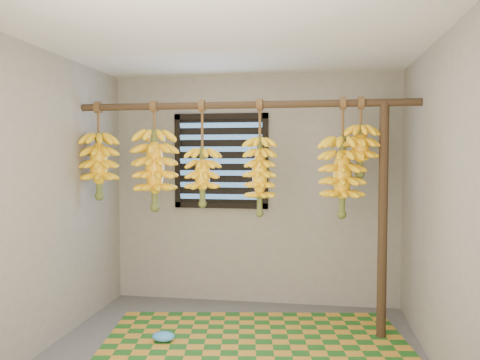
% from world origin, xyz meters
% --- Properties ---
extents(ceiling, '(3.00, 3.00, 0.01)m').
position_xyz_m(ceiling, '(0.00, 0.00, 2.40)').
color(ceiling, silver).
rests_on(ceiling, wall_back).
extents(wall_back, '(3.00, 0.01, 2.40)m').
position_xyz_m(wall_back, '(0.00, 1.50, 1.20)').
color(wall_back, gray).
rests_on(wall_back, floor).
extents(wall_left, '(0.01, 3.00, 2.40)m').
position_xyz_m(wall_left, '(-1.50, 0.00, 1.20)').
color(wall_left, gray).
rests_on(wall_left, floor).
extents(wall_right, '(0.01, 3.00, 2.40)m').
position_xyz_m(wall_right, '(1.50, 0.00, 1.20)').
color(wall_right, gray).
rests_on(wall_right, floor).
extents(window, '(1.00, 0.04, 1.00)m').
position_xyz_m(window, '(-0.35, 1.48, 1.50)').
color(window, black).
rests_on(window, wall_back).
extents(hanging_pole, '(3.00, 0.06, 0.06)m').
position_xyz_m(hanging_pole, '(0.00, 0.70, 2.00)').
color(hanging_pole, '#3D2D19').
rests_on(hanging_pole, wall_left).
extents(support_post, '(0.08, 0.08, 2.00)m').
position_xyz_m(support_post, '(1.20, 0.70, 1.00)').
color(support_post, '#3D2D19').
rests_on(support_post, floor).
extents(woven_mat, '(2.78, 2.36, 0.01)m').
position_xyz_m(woven_mat, '(0.19, 0.14, 0.01)').
color(woven_mat, '#1D5A1A').
rests_on(woven_mat, floor).
extents(plastic_bag, '(0.20, 0.15, 0.08)m').
position_xyz_m(plastic_bag, '(-0.61, 0.30, 0.05)').
color(plastic_bag, '#3C95E3').
rests_on(plastic_bag, woven_mat).
extents(banana_bunch_a, '(0.31, 0.31, 0.89)m').
position_xyz_m(banana_bunch_a, '(-1.35, 0.70, 1.46)').
color(banana_bunch_a, brown).
rests_on(banana_bunch_a, hanging_pole).
extents(banana_bunch_b, '(0.38, 0.38, 0.99)m').
position_xyz_m(banana_bunch_b, '(-0.81, 0.70, 1.43)').
color(banana_bunch_b, brown).
rests_on(banana_bunch_b, hanging_pole).
extents(banana_bunch_c, '(0.31, 0.31, 0.95)m').
position_xyz_m(banana_bunch_c, '(-0.36, 0.70, 1.37)').
color(banana_bunch_c, brown).
rests_on(banana_bunch_c, hanging_pole).
extents(banana_bunch_d, '(0.28, 0.28, 1.02)m').
position_xyz_m(banana_bunch_d, '(0.15, 0.70, 1.38)').
color(banana_bunch_d, brown).
rests_on(banana_bunch_d, hanging_pole).
extents(banana_bunch_e, '(0.38, 0.38, 1.02)m').
position_xyz_m(banana_bunch_e, '(0.86, 0.70, 1.38)').
color(banana_bunch_e, brown).
rests_on(banana_bunch_e, hanging_pole).
extents(banana_bunch_f, '(0.28, 0.28, 0.67)m').
position_xyz_m(banana_bunch_f, '(1.01, 0.70, 1.60)').
color(banana_bunch_f, brown).
rests_on(banana_bunch_f, hanging_pole).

